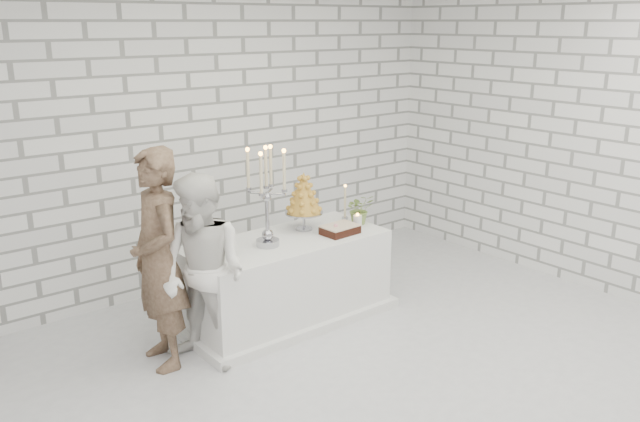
{
  "coord_description": "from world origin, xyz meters",
  "views": [
    {
      "loc": [
        -2.93,
        -3.13,
        2.59
      ],
      "look_at": [
        0.35,
        0.96,
        1.05
      ],
      "focal_mm": 36.6,
      "sensor_mm": 36.0,
      "label": 1
    }
  ],
  "objects_px": {
    "cake_table": "(287,279)",
    "bride": "(203,274)",
    "groom": "(158,260)",
    "candelabra": "(267,197)",
    "croquembouche": "(304,201)"
  },
  "relations": [
    {
      "from": "cake_table",
      "to": "bride",
      "type": "height_order",
      "value": "bride"
    },
    {
      "from": "groom",
      "to": "bride",
      "type": "distance_m",
      "value": 0.36
    },
    {
      "from": "cake_table",
      "to": "candelabra",
      "type": "xyz_separation_m",
      "value": [
        -0.22,
        -0.04,
        0.81
      ]
    },
    {
      "from": "groom",
      "to": "croquembouche",
      "type": "xyz_separation_m",
      "value": [
        1.5,
        0.16,
        0.16
      ]
    },
    {
      "from": "groom",
      "to": "croquembouche",
      "type": "bearing_deg",
      "value": 101.81
    },
    {
      "from": "groom",
      "to": "croquembouche",
      "type": "height_order",
      "value": "groom"
    },
    {
      "from": "bride",
      "to": "groom",
      "type": "bearing_deg",
      "value": -157.01
    },
    {
      "from": "bride",
      "to": "candelabra",
      "type": "height_order",
      "value": "candelabra"
    },
    {
      "from": "groom",
      "to": "candelabra",
      "type": "height_order",
      "value": "groom"
    },
    {
      "from": "groom",
      "to": "bride",
      "type": "relative_size",
      "value": 1.13
    },
    {
      "from": "cake_table",
      "to": "groom",
      "type": "xyz_separation_m",
      "value": [
        -1.21,
        -0.04,
        0.48
      ]
    },
    {
      "from": "cake_table",
      "to": "candelabra",
      "type": "relative_size",
      "value": 2.09
    },
    {
      "from": "cake_table",
      "to": "croquembouche",
      "type": "xyz_separation_m",
      "value": [
        0.29,
        0.12,
        0.64
      ]
    },
    {
      "from": "cake_table",
      "to": "bride",
      "type": "distance_m",
      "value": 1.08
    },
    {
      "from": "groom",
      "to": "croquembouche",
      "type": "distance_m",
      "value": 1.52
    }
  ]
}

